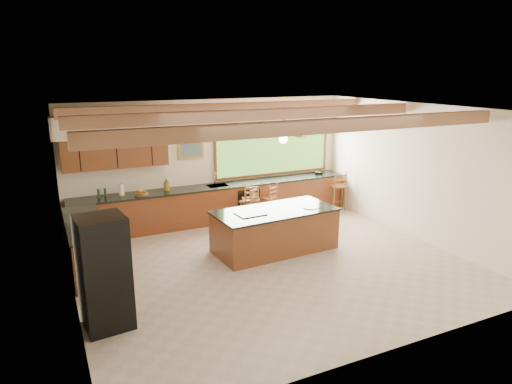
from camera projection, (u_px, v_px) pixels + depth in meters
name	position (u px, v px, depth m)	size (l,w,h in m)	color
ground	(271.00, 263.00, 8.96)	(7.20, 7.20, 0.00)	#C0AE9F
room_shell	(249.00, 148.00, 8.89)	(7.27, 6.54, 3.02)	white
counter_run	(191.00, 212.00, 10.70)	(7.12, 3.10, 1.23)	brown
island	(275.00, 230.00, 9.53)	(2.59, 1.34, 0.90)	brown
refrigerator	(104.00, 273.00, 6.56)	(0.73, 0.71, 1.70)	black
bar_stool_a	(250.00, 203.00, 10.94)	(0.48, 0.48, 1.01)	brown
bar_stool_b	(252.00, 200.00, 10.96)	(0.49, 0.49, 1.09)	brown
bar_stool_c	(270.00, 199.00, 11.40)	(0.44, 0.44, 0.94)	brown
bar_stool_d	(340.00, 187.00, 12.25)	(0.49, 0.49, 1.09)	brown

